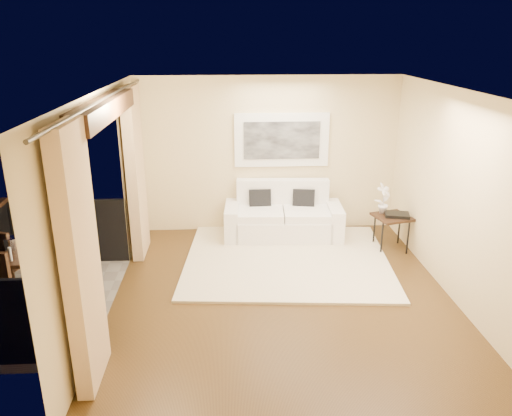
{
  "coord_description": "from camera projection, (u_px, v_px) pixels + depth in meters",
  "views": [
    {
      "loc": [
        -0.71,
        -5.92,
        3.35
      ],
      "look_at": [
        -0.32,
        0.61,
        1.05
      ],
      "focal_mm": 35.0,
      "sensor_mm": 36.0,
      "label": 1
    }
  ],
  "objects": [
    {
      "name": "floor",
      "position": [
        282.0,
        296.0,
        6.73
      ],
      "size": [
        5.0,
        5.0,
        0.0
      ],
      "primitive_type": "plane",
      "color": "#4C3416",
      "rests_on": "ground"
    },
    {
      "name": "room_shell",
      "position": [
        103.0,
        109.0,
        5.77
      ],
      "size": [
        5.0,
        6.4,
        5.0
      ],
      "color": "white",
      "rests_on": "ground"
    },
    {
      "name": "balcony",
      "position": [
        30.0,
        291.0,
        6.48
      ],
      "size": [
        1.81,
        2.6,
        1.17
      ],
      "color": "#605B56",
      "rests_on": "ground"
    },
    {
      "name": "curtains",
      "position": [
        115.0,
        205.0,
        6.17
      ],
      "size": [
        0.16,
        4.8,
        2.64
      ],
      "color": "#D8B485",
      "rests_on": "ground"
    },
    {
      "name": "artwork",
      "position": [
        282.0,
        140.0,
        8.52
      ],
      "size": [
        1.62,
        0.07,
        0.92
      ],
      "color": "white",
      "rests_on": "room_shell"
    },
    {
      "name": "rug",
      "position": [
        287.0,
        259.0,
        7.77
      ],
      "size": [
        3.32,
        2.96,
        0.04
      ],
      "primitive_type": "cube",
      "rotation": [
        0.0,
        0.0,
        -0.08
      ],
      "color": "beige",
      "rests_on": "floor"
    },
    {
      "name": "sofa",
      "position": [
        283.0,
        218.0,
        8.6
      ],
      "size": [
        2.02,
        0.96,
        0.95
      ],
      "rotation": [
        0.0,
        0.0,
        -0.06
      ],
      "color": "white",
      "rests_on": "floor"
    },
    {
      "name": "side_table",
      "position": [
        392.0,
        219.0,
        8.03
      ],
      "size": [
        0.65,
        0.65,
        0.57
      ],
      "rotation": [
        0.0,
        0.0,
        0.26
      ],
      "color": "black",
      "rests_on": "floor"
    },
    {
      "name": "tray",
      "position": [
        397.0,
        215.0,
        7.99
      ],
      "size": [
        0.44,
        0.36,
        0.05
      ],
      "primitive_type": "cube",
      "rotation": [
        0.0,
        0.0,
        -0.24
      ],
      "color": "black",
      "rests_on": "side_table"
    },
    {
      "name": "orchid",
      "position": [
        383.0,
        199.0,
        8.04
      ],
      "size": [
        0.32,
        0.29,
        0.5
      ],
      "primitive_type": "imported",
      "rotation": [
        0.0,
        0.0,
        0.55
      ],
      "color": "white",
      "rests_on": "side_table"
    },
    {
      "name": "bistro_table",
      "position": [
        21.0,
        261.0,
        6.27
      ],
      "size": [
        0.68,
        0.68,
        0.72
      ],
      "rotation": [
        0.0,
        0.0,
        0.11
      ],
      "color": "black",
      "rests_on": "balcony"
    },
    {
      "name": "balcony_chair_far",
      "position": [
        4.0,
        258.0,
        6.54
      ],
      "size": [
        0.53,
        0.54,
        0.97
      ],
      "rotation": [
        0.0,
        0.0,
        2.81
      ],
      "color": "black",
      "rests_on": "balcony"
    },
    {
      "name": "ice_bucket",
      "position": [
        12.0,
        245.0,
        6.28
      ],
      "size": [
        0.18,
        0.18,
        0.2
      ],
      "primitive_type": "cylinder",
      "color": "silver",
      "rests_on": "bistro_table"
    },
    {
      "name": "candle",
      "position": [
        26.0,
        249.0,
        6.33
      ],
      "size": [
        0.06,
        0.06,
        0.07
      ],
      "primitive_type": "cylinder",
      "color": "red",
      "rests_on": "bistro_table"
    },
    {
      "name": "vase",
      "position": [
        10.0,
        254.0,
        6.05
      ],
      "size": [
        0.04,
        0.04,
        0.18
      ],
      "primitive_type": "cylinder",
      "color": "silver",
      "rests_on": "bistro_table"
    },
    {
      "name": "glass_a",
      "position": [
        24.0,
        254.0,
        6.13
      ],
      "size": [
        0.06,
        0.06,
        0.12
      ],
      "primitive_type": "cylinder",
      "color": "silver",
      "rests_on": "bistro_table"
    },
    {
      "name": "glass_b",
      "position": [
        36.0,
        250.0,
        6.25
      ],
      "size": [
        0.06,
        0.06,
        0.12
      ],
      "primitive_type": "cylinder",
      "color": "white",
      "rests_on": "bistro_table"
    }
  ]
}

